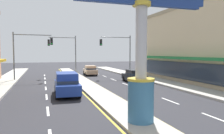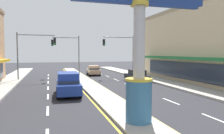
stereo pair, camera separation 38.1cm
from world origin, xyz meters
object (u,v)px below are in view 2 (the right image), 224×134
at_px(traffic_light_left_side, 32,48).
at_px(traffic_light_median_far, 69,49).
at_px(storefront_right, 222,43).
at_px(traffic_light_right_side, 122,48).
at_px(sedan_near_left_lane, 93,70).
at_px(district_sign, 139,45).
at_px(sedan_near_right_lane, 137,76).
at_px(suv_far_right_lane, 68,83).

distance_m(traffic_light_left_side, traffic_light_median_far, 6.18).
distance_m(storefront_right, traffic_light_right_side, 13.17).
height_order(traffic_light_right_side, sedan_near_left_lane, traffic_light_right_side).
distance_m(storefront_right, sedan_near_left_lane, 18.83).
relative_size(district_sign, sedan_near_left_lane, 1.71).
height_order(traffic_light_left_side, sedan_near_left_lane, traffic_light_left_side).
xyz_separation_m(traffic_light_right_side, traffic_light_median_far, (-7.51, 3.11, -0.05)).
bearing_deg(sedan_near_right_lane, traffic_light_left_side, 155.27).
xyz_separation_m(traffic_light_left_side, suv_far_right_lane, (3.59, -11.17, -3.26)).
height_order(district_sign, storefront_right, storefront_right).
distance_m(traffic_light_right_side, sedan_near_right_lane, 7.01).
relative_size(traffic_light_right_side, sedan_near_left_lane, 1.41).
bearing_deg(traffic_light_right_side, sedan_near_right_lane, -92.70).
relative_size(traffic_light_median_far, suv_far_right_lane, 1.33).
distance_m(district_sign, suv_far_right_lane, 9.50).
bearing_deg(district_sign, storefront_right, 34.53).
bearing_deg(district_sign, traffic_light_right_side, 72.74).
bearing_deg(sedan_near_right_lane, district_sign, -113.00).
distance_m(district_sign, traffic_light_median_far, 23.37).
relative_size(traffic_light_right_side, suv_far_right_lane, 1.33).
bearing_deg(sedan_near_left_lane, traffic_light_left_side, -154.47).
height_order(traffic_light_right_side, sedan_near_right_lane, traffic_light_right_side).
height_order(traffic_light_left_side, suv_far_right_lane, traffic_light_left_side).
bearing_deg(traffic_light_right_side, storefront_right, -49.58).
bearing_deg(sedan_near_left_lane, sedan_near_right_lane, -71.63).
height_order(storefront_right, suv_far_right_lane, storefront_right).
bearing_deg(storefront_right, traffic_light_left_side, 155.57).
bearing_deg(sedan_near_right_lane, sedan_near_left_lane, 108.37).
relative_size(storefront_right, sedan_near_right_lane, 5.86).
height_order(traffic_light_left_side, traffic_light_median_far, same).
height_order(traffic_light_right_side, suv_far_right_lane, traffic_light_right_side).
distance_m(storefront_right, suv_far_right_lane, 17.97).
bearing_deg(traffic_light_right_side, sedan_near_left_lane, 132.98).
distance_m(traffic_light_right_side, sedan_near_left_lane, 6.30).
height_order(storefront_right, traffic_light_left_side, storefront_right).
relative_size(traffic_light_median_far, sedan_near_right_lane, 1.42).
xyz_separation_m(storefront_right, traffic_light_left_side, (-21.10, 9.59, -0.41)).
height_order(district_sign, sedan_near_left_lane, district_sign).
bearing_deg(storefront_right, sedan_near_right_lane, 155.97).
distance_m(traffic_light_median_far, sedan_near_left_lane, 5.25).
relative_size(sedan_near_right_lane, sedan_near_left_lane, 0.99).
xyz_separation_m(traffic_light_left_side, traffic_light_median_far, (5.06, 3.55, -0.05)).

